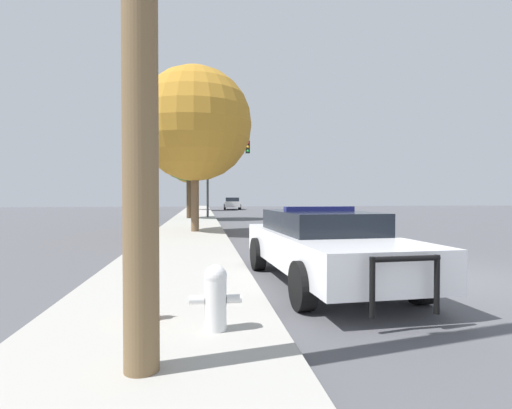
{
  "coord_description": "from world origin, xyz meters",
  "views": [
    {
      "loc": [
        -4.54,
        -7.48,
        1.64
      ],
      "look_at": [
        -0.6,
        21.63,
        1.02
      ],
      "focal_mm": 28.0,
      "sensor_mm": 36.0,
      "label": 1
    }
  ],
  "objects_px": {
    "tree_sidewalk_far": "(188,165)",
    "traffic_cone": "(147,296)",
    "car_background_distant": "(232,203)",
    "fire_hydrant": "(216,295)",
    "tree_sidewalk_near": "(195,124)",
    "police_car": "(323,244)",
    "tree_sidewalk_mid": "(189,148)",
    "traffic_light": "(224,163)"
  },
  "relations": [
    {
      "from": "police_car",
      "to": "tree_sidewalk_mid",
      "type": "xyz_separation_m",
      "value": [
        -3.14,
        20.38,
        4.21
      ]
    },
    {
      "from": "fire_hydrant",
      "to": "tree_sidewalk_mid",
      "type": "relative_size",
      "value": 0.1
    },
    {
      "from": "fire_hydrant",
      "to": "car_background_distant",
      "type": "height_order",
      "value": "car_background_distant"
    },
    {
      "from": "fire_hydrant",
      "to": "tree_sidewalk_far",
      "type": "relative_size",
      "value": 0.11
    },
    {
      "from": "traffic_light",
      "to": "tree_sidewalk_near",
      "type": "distance_m",
      "value": 11.92
    },
    {
      "from": "tree_sidewalk_far",
      "to": "car_background_distant",
      "type": "bearing_deg",
      "value": 35.33
    },
    {
      "from": "tree_sidewalk_far",
      "to": "tree_sidewalk_near",
      "type": "bearing_deg",
      "value": -87.53
    },
    {
      "from": "tree_sidewalk_near",
      "to": "police_car",
      "type": "bearing_deg",
      "value": -75.68
    },
    {
      "from": "traffic_light",
      "to": "tree_sidewalk_far",
      "type": "bearing_deg",
      "value": 100.87
    },
    {
      "from": "fire_hydrant",
      "to": "tree_sidewalk_mid",
      "type": "bearing_deg",
      "value": 92.54
    },
    {
      "from": "police_car",
      "to": "car_background_distant",
      "type": "relative_size",
      "value": 1.14
    },
    {
      "from": "police_car",
      "to": "traffic_light",
      "type": "xyz_separation_m",
      "value": [
        -0.7,
        21.77,
        3.33
      ]
    },
    {
      "from": "fire_hydrant",
      "to": "traffic_light",
      "type": "bearing_deg",
      "value": 86.72
    },
    {
      "from": "tree_sidewalk_far",
      "to": "police_car",
      "type": "bearing_deg",
      "value": -84.31
    },
    {
      "from": "tree_sidewalk_far",
      "to": "tree_sidewalk_mid",
      "type": "height_order",
      "value": "tree_sidewalk_mid"
    },
    {
      "from": "fire_hydrant",
      "to": "tree_sidewalk_near",
      "type": "relative_size",
      "value": 0.11
    },
    {
      "from": "car_background_distant",
      "to": "traffic_cone",
      "type": "distance_m",
      "value": 43.74
    },
    {
      "from": "police_car",
      "to": "tree_sidewalk_mid",
      "type": "height_order",
      "value": "tree_sidewalk_mid"
    },
    {
      "from": "tree_sidewalk_far",
      "to": "fire_hydrant",
      "type": "bearing_deg",
      "value": -87.68
    },
    {
      "from": "car_background_distant",
      "to": "traffic_cone",
      "type": "xyz_separation_m",
      "value": [
        -4.32,
        -43.53,
        -0.35
      ]
    },
    {
      "from": "car_background_distant",
      "to": "tree_sidewalk_near",
      "type": "height_order",
      "value": "tree_sidewalk_near"
    },
    {
      "from": "fire_hydrant",
      "to": "traffic_cone",
      "type": "relative_size",
      "value": 1.27
    },
    {
      "from": "police_car",
      "to": "car_background_distant",
      "type": "xyz_separation_m",
      "value": [
        1.39,
        41.28,
        0.03
      ]
    },
    {
      "from": "tree_sidewalk_far",
      "to": "tree_sidewalk_mid",
      "type": "relative_size",
      "value": 0.97
    },
    {
      "from": "tree_sidewalk_near",
      "to": "traffic_cone",
      "type": "bearing_deg",
      "value": -91.76
    },
    {
      "from": "fire_hydrant",
      "to": "tree_sidewalk_far",
      "type": "distance_m",
      "value": 40.69
    },
    {
      "from": "tree_sidewalk_far",
      "to": "tree_sidewalk_near",
      "type": "distance_m",
      "value": 27.65
    },
    {
      "from": "police_car",
      "to": "tree_sidewalk_mid",
      "type": "bearing_deg",
      "value": -84.73
    },
    {
      "from": "traffic_light",
      "to": "tree_sidewalk_mid",
      "type": "bearing_deg",
      "value": -150.25
    },
    {
      "from": "police_car",
      "to": "traffic_cone",
      "type": "height_order",
      "value": "police_car"
    },
    {
      "from": "car_background_distant",
      "to": "tree_sidewalk_far",
      "type": "relative_size",
      "value": 0.69
    },
    {
      "from": "fire_hydrant",
      "to": "police_car",
      "type": "bearing_deg",
      "value": 52.64
    },
    {
      "from": "car_background_distant",
      "to": "tree_sidewalk_far",
      "type": "distance_m",
      "value": 7.62
    },
    {
      "from": "tree_sidewalk_far",
      "to": "traffic_cone",
      "type": "relative_size",
      "value": 11.88
    },
    {
      "from": "traffic_light",
      "to": "tree_sidewalk_far",
      "type": "relative_size",
      "value": 0.82
    },
    {
      "from": "police_car",
      "to": "tree_sidewalk_far",
      "type": "height_order",
      "value": "tree_sidewalk_far"
    },
    {
      "from": "fire_hydrant",
      "to": "car_background_distant",
      "type": "bearing_deg",
      "value": 85.46
    },
    {
      "from": "traffic_cone",
      "to": "police_car",
      "type": "bearing_deg",
      "value": 37.54
    },
    {
      "from": "car_background_distant",
      "to": "traffic_cone",
      "type": "bearing_deg",
      "value": -92.55
    },
    {
      "from": "fire_hydrant",
      "to": "traffic_cone",
      "type": "xyz_separation_m",
      "value": [
        -0.83,
        0.51,
        -0.1
      ]
    },
    {
      "from": "police_car",
      "to": "tree_sidewalk_far",
      "type": "xyz_separation_m",
      "value": [
        -3.75,
        37.64,
        4.33
      ]
    },
    {
      "from": "car_background_distant",
      "to": "tree_sidewalk_near",
      "type": "distance_m",
      "value": 31.75
    }
  ]
}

